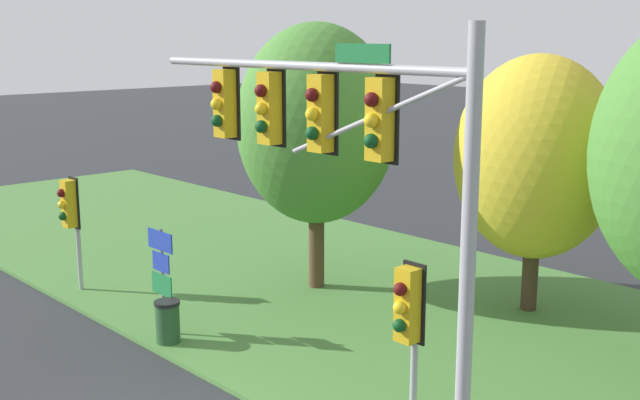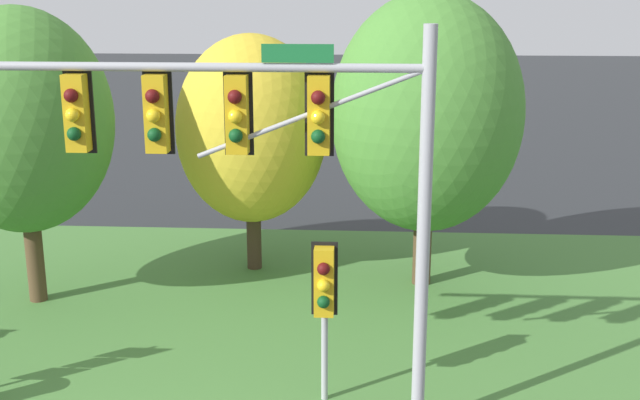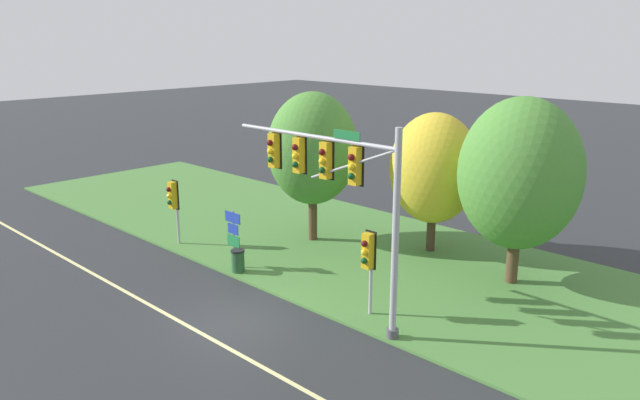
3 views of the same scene
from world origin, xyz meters
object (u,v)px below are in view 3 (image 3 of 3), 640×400
Objects in this scene: route_sign_post at (233,232)px; trash_bin at (238,261)px; tree_left_of_mast at (434,169)px; tree_behind_signpost at (520,174)px; tree_nearest_road at (313,149)px; pedestrian_signal_near_kerb at (368,256)px; traffic_signal_mast at (336,181)px; pedestrian_signal_further_along at (173,199)px.

route_sign_post is 2.59× the size of trash_bin.
route_sign_post is 9.00m from tree_left_of_mast.
tree_behind_signpost reaches higher than trash_bin.
tree_left_of_mast reaches higher than route_sign_post.
tree_nearest_road is at bearing -152.21° from tree_left_of_mast.
pedestrian_signal_near_kerb reaches higher than trash_bin.
tree_left_of_mast is 6.61× the size of trash_bin.
tree_behind_signpost is (4.36, -0.87, 0.58)m from tree_left_of_mast.
traffic_signal_mast reaches higher than tree_left_of_mast.
route_sign_post is at bearing -87.44° from tree_nearest_road.
route_sign_post reaches higher than trash_bin.
tree_left_of_mast is 9.24m from trash_bin.
pedestrian_signal_further_along is at bearing 178.08° from trash_bin.
tree_nearest_road is 7.41× the size of trash_bin.
tree_nearest_road is at bearing 98.27° from trash_bin.
tree_left_of_mast is at bearing 27.79° from tree_nearest_road.
traffic_signal_mast is 2.46× the size of pedestrian_signal_further_along.
pedestrian_signal_further_along is (-10.27, 0.31, -2.56)m from traffic_signal_mast.
traffic_signal_mast reaches higher than route_sign_post.
pedestrian_signal_near_kerb is 0.44× the size of tree_nearest_road.
tree_behind_signpost is at bearing 66.81° from traffic_signal_mast.
route_sign_post is at bearing 157.19° from trash_bin.
traffic_signal_mast is 2.45× the size of pedestrian_signal_near_kerb.
traffic_signal_mast is at bearing -140.11° from pedestrian_signal_near_kerb.
trash_bin is at bearing -81.73° from tree_nearest_road.
route_sign_post is at bearing -177.31° from pedestrian_signal_near_kerb.
pedestrian_signal_near_kerb is 3.24× the size of trash_bin.
route_sign_post is 0.33× the size of tree_behind_signpost.
traffic_signal_mast is 8.15m from tree_nearest_road.
traffic_signal_mast is 6.85m from route_sign_post.
trash_bin is (-8.48, -6.73, -3.83)m from tree_behind_signpost.
route_sign_post is (-6.05, 0.37, -3.20)m from traffic_signal_mast.
tree_nearest_road is (4.01, 4.89, 2.15)m from pedestrian_signal_further_along.
traffic_signal_mast is 6.97m from trash_bin.
route_sign_post is 0.39× the size of tree_left_of_mast.
tree_left_of_mast is at bearing 100.31° from traffic_signal_mast.
pedestrian_signal_near_kerb is 11.11m from pedestrian_signal_further_along.
pedestrian_signal_further_along is 5.04m from trash_bin.
pedestrian_signal_further_along is 0.42× the size of tree_behind_signpost.
pedestrian_signal_near_kerb reaches higher than pedestrian_signal_further_along.
route_sign_post is at bearing -144.09° from tree_behind_signpost.
pedestrian_signal_further_along is 11.68m from tree_left_of_mast.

